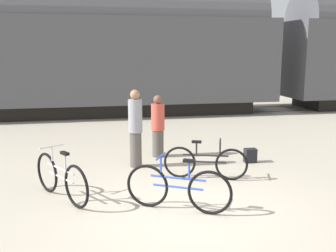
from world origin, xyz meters
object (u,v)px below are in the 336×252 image
object	(u,v)px
freight_train	(127,46)
person_in_grey	(135,128)
backpack	(250,155)
bicycle_black	(205,162)
bicycle_blue	(178,188)
person_in_red	(158,126)
bicycle_silver	(61,178)

from	to	relation	value
freight_train	person_in_grey	distance (m)	8.12
freight_train	backpack	bearing A→B (deg)	-74.67
freight_train	backpack	size ratio (longest dim) A/B	115.66
freight_train	bicycle_black	size ratio (longest dim) A/B	23.51
bicycle_blue	person_in_red	distance (m)	3.48
bicycle_blue	person_in_grey	bearing A→B (deg)	98.62
bicycle_black	bicycle_blue	distance (m)	1.76
person_in_grey	bicycle_silver	bearing A→B (deg)	-87.55
backpack	person_in_red	bearing A→B (deg)	155.41
bicycle_silver	person_in_red	size ratio (longest dim) A/B	1.01
bicycle_silver	bicycle_blue	xyz separation A→B (m)	(1.96, -0.90, -0.01)
freight_train	backpack	world-z (taller)	freight_train
bicycle_silver	backpack	bearing A→B (deg)	20.33
bicycle_black	bicycle_silver	bearing A→B (deg)	-168.15
freight_train	backpack	distance (m)	8.76
person_in_grey	backpack	bearing A→B (deg)	39.90
person_in_grey	backpack	world-z (taller)	person_in_grey
bicycle_silver	bicycle_black	xyz separation A→B (m)	(2.88, 0.61, -0.04)
bicycle_black	person_in_grey	world-z (taller)	person_in_grey
person_in_grey	person_in_red	world-z (taller)	person_in_grey
freight_train	bicycle_blue	size ratio (longest dim) A/B	23.95
freight_train	bicycle_blue	world-z (taller)	freight_train
bicycle_black	person_in_grey	xyz separation A→B (m)	(-1.33, 1.17, 0.55)
freight_train	bicycle_silver	distance (m)	10.17
person_in_grey	bicycle_black	bearing A→B (deg)	2.32
bicycle_silver	person_in_red	world-z (taller)	person_in_red
bicycle_black	person_in_red	world-z (taller)	person_in_red
bicycle_silver	bicycle_blue	bearing A→B (deg)	-24.59
bicycle_silver	bicycle_black	size ratio (longest dim) A/B	0.95
bicycle_black	person_in_grey	distance (m)	1.85
person_in_red	backpack	distance (m)	2.38
person_in_grey	backpack	distance (m)	2.85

